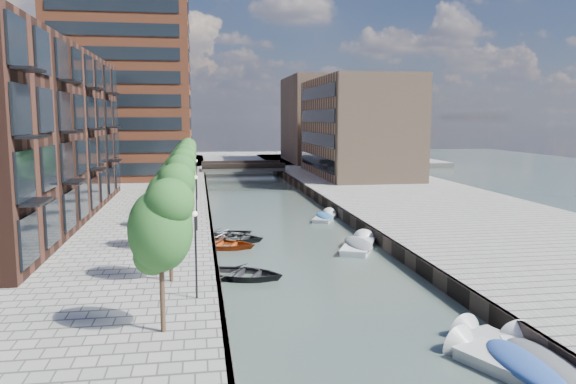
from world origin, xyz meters
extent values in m
plane|color=#38473F|center=(0.00, 40.00, 0.00)|extent=(300.00, 300.00, 0.00)
cube|color=gray|center=(16.00, 40.00, 0.50)|extent=(20.00, 140.00, 1.00)
cube|color=#332823|center=(-6.10, 40.00, 0.50)|extent=(0.25, 140.00, 1.00)
cube|color=#332823|center=(6.10, 40.00, 0.50)|extent=(0.25, 140.00, 1.00)
cube|color=gray|center=(0.00, 100.00, 0.50)|extent=(80.00, 40.00, 1.00)
cube|color=#331A13|center=(-20.00, 30.00, 8.00)|extent=(8.00, 38.00, 14.00)
cube|color=brown|center=(-17.00, 65.00, 16.00)|extent=(18.00, 18.00, 30.00)
cube|color=#8D6D56|center=(16.00, 62.00, 8.00)|extent=(12.00, 25.00, 14.00)
cube|color=#8D6D56|center=(16.00, 88.00, 9.00)|extent=(12.00, 20.00, 16.00)
cube|color=gray|center=(0.00, 72.00, 1.30)|extent=(13.00, 6.00, 0.60)
cube|color=#332823|center=(0.00, 69.20, 1.90)|extent=(13.00, 0.40, 0.80)
cube|color=#332823|center=(0.00, 74.80, 1.90)|extent=(13.00, 0.40, 0.80)
cylinder|color=#382619|center=(-8.50, 4.00, 2.60)|extent=(0.20, 0.20, 3.20)
ellipsoid|color=#205720|center=(-8.50, 4.00, 5.33)|extent=(2.50, 2.50, 3.25)
cylinder|color=#382619|center=(-8.50, 11.00, 2.60)|extent=(0.20, 0.20, 3.20)
ellipsoid|color=#205720|center=(-8.50, 11.00, 5.33)|extent=(2.50, 2.50, 3.25)
cylinder|color=#382619|center=(-8.50, 18.00, 2.60)|extent=(0.20, 0.20, 3.20)
ellipsoid|color=#205720|center=(-8.50, 18.00, 5.33)|extent=(2.50, 2.50, 3.25)
cylinder|color=#382619|center=(-8.50, 25.00, 2.60)|extent=(0.20, 0.20, 3.20)
ellipsoid|color=#205720|center=(-8.50, 25.00, 5.33)|extent=(2.50, 2.50, 3.25)
cylinder|color=#382619|center=(-8.50, 32.00, 2.60)|extent=(0.20, 0.20, 3.20)
ellipsoid|color=#205720|center=(-8.50, 32.00, 5.33)|extent=(2.50, 2.50, 3.25)
cylinder|color=#382619|center=(-8.50, 39.00, 2.60)|extent=(0.20, 0.20, 3.20)
ellipsoid|color=#205720|center=(-8.50, 39.00, 5.33)|extent=(2.50, 2.50, 3.25)
cylinder|color=#382619|center=(-8.50, 46.00, 2.60)|extent=(0.20, 0.20, 3.20)
ellipsoid|color=#205720|center=(-8.50, 46.00, 5.33)|extent=(2.50, 2.50, 3.25)
cylinder|color=black|center=(-7.20, 8.00, 3.00)|extent=(0.10, 0.10, 4.00)
sphere|color=#FFF2CC|center=(-7.20, 8.00, 5.00)|extent=(0.24, 0.24, 0.24)
cylinder|color=black|center=(-7.20, 24.00, 3.00)|extent=(0.10, 0.10, 4.00)
sphere|color=#FFF2CC|center=(-7.20, 24.00, 5.00)|extent=(0.24, 0.24, 0.24)
cylinder|color=black|center=(-7.20, 40.00, 3.00)|extent=(0.10, 0.10, 4.00)
sphere|color=#FFF2CC|center=(-7.20, 40.00, 5.00)|extent=(0.24, 0.24, 0.24)
imported|color=black|center=(-4.56, 14.30, 0.00)|extent=(5.91, 5.20, 1.02)
imported|color=black|center=(-4.58, 24.21, 0.00)|extent=(5.59, 4.62, 1.00)
imported|color=#9A3810|center=(-5.40, 22.24, 0.00)|extent=(5.73, 4.89, 1.00)
imported|color=silver|center=(-4.92, 25.24, 0.00)|extent=(5.20, 4.26, 0.94)
imported|color=black|center=(-5.15, 25.43, 0.00)|extent=(5.82, 5.01, 1.01)
cube|color=beige|center=(4.56, 0.00, 0.05)|extent=(3.78, 5.35, 0.71)
cube|color=beige|center=(4.56, 0.00, 0.44)|extent=(3.90, 5.48, 0.11)
cone|color=beige|center=(3.52, 2.29, 0.11)|extent=(2.10, 1.67, 1.86)
ellipsoid|color=#1F4191|center=(4.56, 0.00, 0.49)|extent=(3.50, 4.90, 0.61)
cube|color=white|center=(5.40, 0.00, 0.05)|extent=(3.08, 5.34, 0.71)
cube|color=white|center=(5.40, 0.00, 0.44)|extent=(3.20, 5.47, 0.11)
cone|color=white|center=(6.04, 2.43, 0.11)|extent=(2.05, 1.43, 1.86)
ellipsoid|color=#4C4E52|center=(5.40, 0.00, 0.49)|extent=(2.87, 4.89, 0.61)
cube|color=#AFAFAD|center=(5.09, 1.47, 0.05)|extent=(3.01, 4.98, 0.66)
cube|color=#AFAFAD|center=(5.09, 1.47, 0.41)|extent=(3.12, 5.10, 0.10)
cone|color=#AFAFAD|center=(4.42, 3.71, 0.10)|extent=(1.92, 1.38, 1.73)
cube|color=#BDBCBA|center=(4.35, 31.88, 0.04)|extent=(2.96, 4.27, 0.57)
cube|color=#BDBCBA|center=(4.35, 31.88, 0.35)|extent=(3.06, 4.37, 0.09)
cone|color=#BDBCBA|center=(5.16, 33.71, 0.09)|extent=(1.67, 1.31, 1.48)
ellipsoid|color=#205693|center=(4.35, 31.88, 0.39)|extent=(2.74, 3.91, 0.49)
cube|color=white|center=(4.12, 20.07, 0.05)|extent=(3.64, 5.11, 0.68)
cube|color=white|center=(4.12, 20.07, 0.42)|extent=(3.76, 5.24, 0.10)
cone|color=white|center=(5.14, 22.25, 0.10)|extent=(2.01, 1.60, 1.78)
ellipsoid|color=#595C60|center=(4.12, 20.07, 0.47)|extent=(3.37, 4.69, 0.59)
imported|color=silver|center=(11.53, 63.30, 1.61)|extent=(1.65, 3.65, 1.22)
camera|label=1|loc=(-7.00, -17.72, 9.39)|focal=35.00mm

